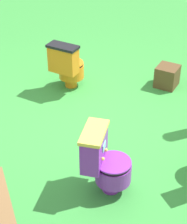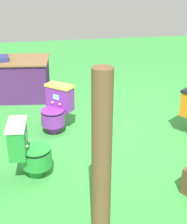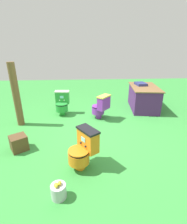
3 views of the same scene
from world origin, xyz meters
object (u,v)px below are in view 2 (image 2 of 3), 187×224
toilet_purple (56,109)px  vendor_table (11,79)px  wooden_post (102,159)px  toilet_green (28,149)px

toilet_purple → vendor_table: bearing=-23.0°
toilet_purple → wooden_post: (0.26, -2.23, 0.46)m
wooden_post → toilet_green: bearing=122.4°
toilet_purple → toilet_green: size_ratio=1.00×
toilet_green → vendor_table: bearing=-169.0°
toilet_purple → vendor_table: 1.71m
vendor_table → wooden_post: bearing=-75.0°
toilet_green → wooden_post: (0.68, -1.07, 0.46)m
wooden_post → vendor_table: bearing=105.0°
toilet_purple → wooden_post: size_ratio=0.44×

